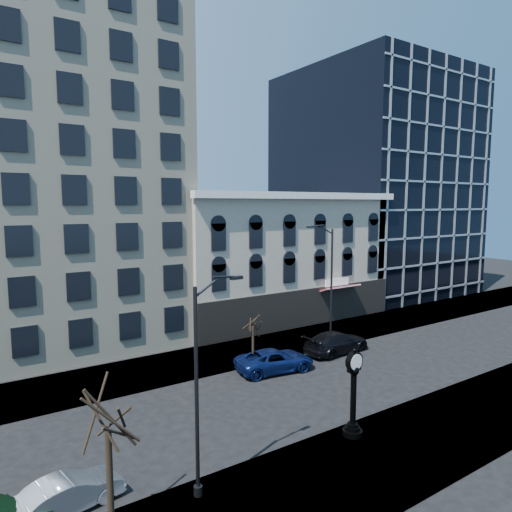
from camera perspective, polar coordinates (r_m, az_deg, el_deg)
ground at (r=28.18m, az=1.18°, el=-17.46°), size 160.00×160.00×0.00m
sidewalk_far at (r=34.56m, az=-6.61°, el=-12.76°), size 160.00×6.00×0.12m
sidewalk_near at (r=22.78m, az=13.84°, el=-23.69°), size 160.00×6.00×0.12m
cream_tower at (r=41.66m, az=-22.12°, el=16.95°), size 15.90×15.40×42.50m
victorian_row at (r=45.97m, az=2.16°, el=-0.29°), size 22.60×11.19×12.50m
glass_office at (r=62.89m, az=14.52°, el=8.65°), size 20.00×20.15×28.00m
street_clock at (r=23.77m, az=12.07°, el=-16.78°), size 1.00×1.00×4.39m
street_lamp_near at (r=17.78m, az=-5.76°, el=-8.90°), size 2.27×0.45×8.77m
street_lamp_far at (r=37.51m, az=8.47°, el=0.50°), size 2.44×1.13×9.86m
bare_tree_near at (r=16.76m, az=-18.12°, el=-17.58°), size 3.54×3.54×6.07m
bare_tree_far at (r=33.84m, az=-0.38°, el=-8.03°), size 2.18×2.18×3.75m
car_near_b at (r=20.50m, az=-22.41°, el=-25.76°), size 4.20×2.09×1.32m
car_far_a at (r=32.14m, az=2.35°, el=-12.90°), size 5.81×3.32×1.53m
car_far_b at (r=36.38m, az=10.03°, el=-10.55°), size 5.86×2.70×1.66m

